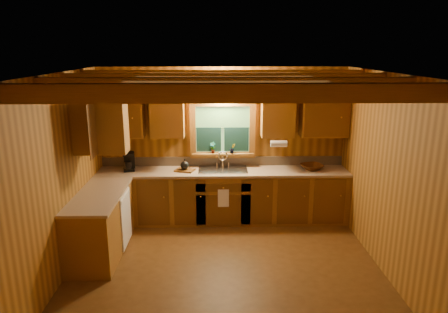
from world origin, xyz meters
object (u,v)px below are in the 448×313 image
coffee_maker (129,161)px  cutting_board (185,170)px  wicker_basket (312,167)px  sink (223,173)px

coffee_maker → cutting_board: bearing=-19.1°
wicker_basket → coffee_maker: bearing=179.4°
coffee_maker → cutting_board: 0.96m
coffee_maker → wicker_basket: coffee_maker is taller
sink → cutting_board: sink is taller
sink → wicker_basket: 1.51m
coffee_maker → cutting_board: (0.94, -0.08, -0.14)m
sink → wicker_basket: sink is taller
coffee_maker → wicker_basket: 3.10m
sink → wicker_basket: bearing=0.3°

